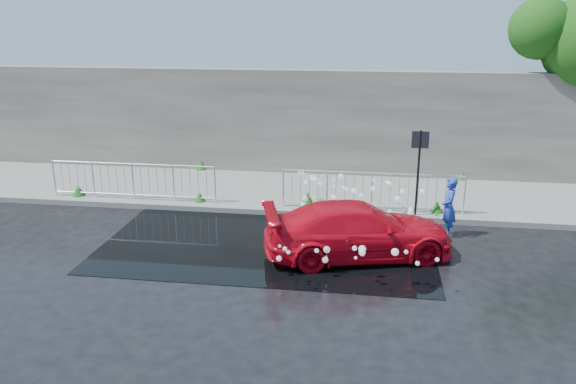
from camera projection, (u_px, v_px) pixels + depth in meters
The scene contains 12 objects.
ground at pixel (240, 257), 13.08m from camera, with size 90.00×90.00×0.00m, color black.
pavement at pixel (276, 191), 17.78m from camera, with size 30.00×4.00×0.15m, color slate.
curb at pixel (264, 211), 15.89m from camera, with size 30.00×0.25×0.16m, color slate.
retaining_wall at pixel (286, 121), 19.31m from camera, with size 30.00×0.60×3.50m, color #524C45.
puddle at pixel (269, 241), 13.95m from camera, with size 8.00×5.00×0.01m, color black.
sign_post at pixel (419, 159), 14.91m from camera, with size 0.45×0.06×2.50m.
railing_left at pixel (133, 180), 16.57m from camera, with size 5.05×0.05×1.10m.
railing_right at pixel (372, 190), 15.61m from camera, with size 5.05×0.05×1.10m.
weeds at pixel (269, 188), 17.16m from camera, with size 12.17×3.93×0.43m.
water_spray at pixel (352, 210), 14.14m from camera, with size 3.53×5.52×1.04m.
red_car at pixel (359, 230), 12.94m from camera, with size 1.78×4.37×1.27m, color red.
person at pixel (449, 207), 14.10m from camera, with size 0.56×0.37×1.53m, color #233FB0.
Camera 1 is at (2.84, -11.74, 5.35)m, focal length 35.00 mm.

